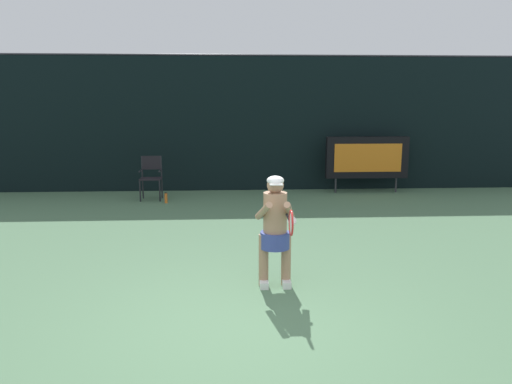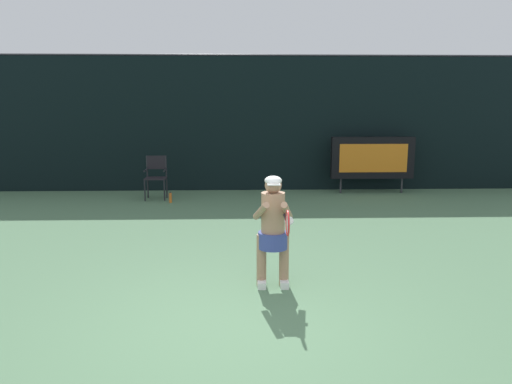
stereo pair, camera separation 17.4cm
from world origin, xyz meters
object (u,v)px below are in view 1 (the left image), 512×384
Objects in this scene: scoreboard at (367,158)px; tennis_player at (275,227)px; tennis_racket at (291,222)px; water_bottle at (166,198)px; umpire_chair at (151,175)px.

scoreboard is 7.34m from tennis_player.
scoreboard is 3.65× the size of tennis_racket.
water_bottle is 5.97m from tennis_player.
tennis_player is at bearing -69.03° from water_bottle.
umpire_chair reaches higher than water_bottle.
umpire_chair is 0.80m from water_bottle.
scoreboard reaches higher than umpire_chair.
tennis_racket is at bearing -67.98° from umpire_chair.
tennis_player is at bearing 91.47° from tennis_racket.
water_bottle is (-5.21, -1.12, -0.82)m from scoreboard.
umpire_chair is 0.73× the size of tennis_player.
scoreboard reaches higher than tennis_racket.
tennis_player is 2.46× the size of tennis_racket.
tennis_racket is (2.67, -6.59, 0.39)m from umpire_chair.
scoreboard is 2.04× the size of umpire_chair.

